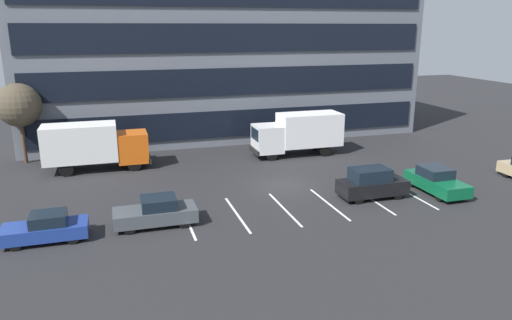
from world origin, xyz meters
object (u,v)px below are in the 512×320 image
(box_truck_orange, at_px, (94,144))
(sedan_navy, at_px, (46,228))
(sedan_charcoal, at_px, (156,212))
(bare_tree, at_px, (19,105))
(sedan_forest, at_px, (436,181))
(box_truck_white, at_px, (299,132))
(suv_black, at_px, (372,183))

(box_truck_orange, relative_size, sedan_navy, 1.86)
(sedan_charcoal, xyz_separation_m, bare_tree, (-8.36, 15.09, 3.71))
(sedan_charcoal, height_order, sedan_forest, sedan_forest)
(box_truck_white, relative_size, box_truck_orange, 0.99)
(box_truck_orange, relative_size, sedan_charcoal, 1.72)
(sedan_navy, bearing_deg, sedan_forest, 1.41)
(sedan_charcoal, relative_size, suv_black, 1.03)
(sedan_forest, xyz_separation_m, suv_black, (-4.41, 0.30, 0.16))
(sedan_charcoal, distance_m, bare_tree, 17.65)
(box_truck_orange, bearing_deg, sedan_charcoal, -74.45)
(box_truck_white, bearing_deg, box_truck_orange, 178.90)
(sedan_navy, height_order, sedan_forest, sedan_forest)
(sedan_charcoal, bearing_deg, bare_tree, 118.99)
(suv_black, height_order, bare_tree, bare_tree)
(box_truck_white, relative_size, suv_black, 1.76)
(box_truck_white, distance_m, suv_black, 10.79)
(sedan_navy, distance_m, suv_black, 18.29)
(suv_black, xyz_separation_m, bare_tree, (-21.32, 14.63, 3.53))
(sedan_navy, bearing_deg, suv_black, 2.70)
(sedan_navy, bearing_deg, box_truck_orange, 79.97)
(sedan_charcoal, xyz_separation_m, sedan_navy, (-5.30, -0.40, -0.05))
(sedan_forest, bearing_deg, bare_tree, 149.87)
(sedan_charcoal, bearing_deg, suv_black, 2.02)
(box_truck_orange, bearing_deg, sedan_navy, -100.03)
(suv_black, bearing_deg, box_truck_white, 92.45)
(sedan_charcoal, bearing_deg, box_truck_orange, 105.55)
(sedan_navy, bearing_deg, box_truck_white, 33.08)
(sedan_forest, relative_size, bare_tree, 0.73)
(box_truck_white, bearing_deg, sedan_forest, -66.20)
(box_truck_orange, height_order, sedan_charcoal, box_truck_orange)
(sedan_navy, xyz_separation_m, suv_black, (18.27, 0.86, 0.23))
(sedan_forest, height_order, suv_black, suv_black)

